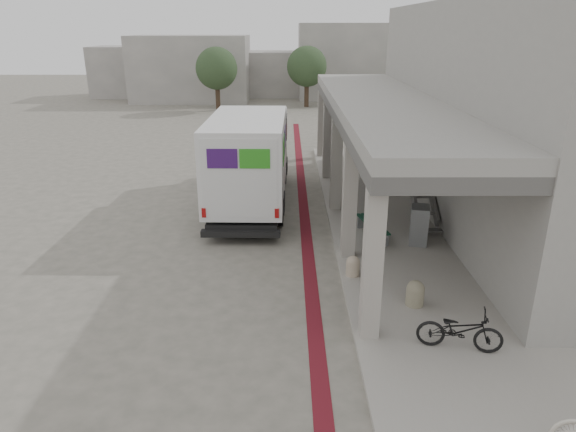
{
  "coord_description": "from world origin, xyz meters",
  "views": [
    {
      "loc": [
        0.39,
        -12.77,
        6.2
      ],
      "look_at": [
        0.42,
        -0.33,
        1.6
      ],
      "focal_mm": 32.0,
      "sensor_mm": 36.0,
      "label": 1
    }
  ],
  "objects_px": {
    "fedex_truck": "(250,157)",
    "bicycle_black": "(460,330)",
    "bench": "(373,227)",
    "utility_cabinet": "(419,225)"
  },
  "relations": [
    {
      "from": "fedex_truck",
      "to": "bicycle_black",
      "type": "height_order",
      "value": "fedex_truck"
    },
    {
      "from": "fedex_truck",
      "to": "bench",
      "type": "xyz_separation_m",
      "value": [
        3.94,
        -3.43,
        -1.36
      ]
    },
    {
      "from": "utility_cabinet",
      "to": "bench",
      "type": "bearing_deg",
      "value": 171.4
    },
    {
      "from": "bench",
      "to": "fedex_truck",
      "type": "bearing_deg",
      "value": 126.78
    },
    {
      "from": "bicycle_black",
      "to": "fedex_truck",
      "type": "bearing_deg",
      "value": 40.02
    },
    {
      "from": "bench",
      "to": "bicycle_black",
      "type": "distance_m",
      "value": 5.93
    },
    {
      "from": "fedex_truck",
      "to": "utility_cabinet",
      "type": "bearing_deg",
      "value": -35.77
    },
    {
      "from": "fedex_truck",
      "to": "utility_cabinet",
      "type": "xyz_separation_m",
      "value": [
        5.23,
        -3.93,
        -1.11
      ]
    },
    {
      "from": "utility_cabinet",
      "to": "bicycle_black",
      "type": "height_order",
      "value": "utility_cabinet"
    },
    {
      "from": "fedex_truck",
      "to": "bench",
      "type": "distance_m",
      "value": 5.41
    }
  ]
}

